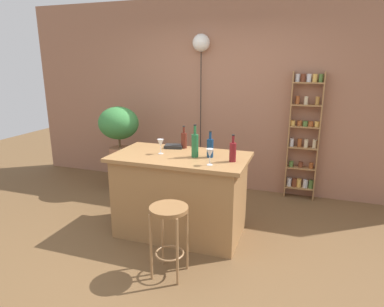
# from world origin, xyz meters

# --- Properties ---
(ground) EXTENTS (12.00, 12.00, 0.00)m
(ground) POSITION_xyz_m (0.00, 0.00, 0.00)
(ground) COLOR brown
(back_wall) EXTENTS (6.40, 0.10, 2.80)m
(back_wall) POSITION_xyz_m (0.00, 1.95, 1.40)
(back_wall) COLOR #9E6B51
(back_wall) RESTS_ON ground
(kitchen_counter) EXTENTS (1.48, 0.81, 0.92)m
(kitchen_counter) POSITION_xyz_m (0.00, 0.30, 0.46)
(kitchen_counter) COLOR #9E7042
(kitchen_counter) RESTS_ON ground
(bar_stool) EXTENTS (0.35, 0.35, 0.67)m
(bar_stool) POSITION_xyz_m (0.19, -0.48, 0.50)
(bar_stool) COLOR #997047
(bar_stool) RESTS_ON ground
(spice_shelf) EXTENTS (0.41, 0.13, 1.78)m
(spice_shelf) POSITION_xyz_m (1.25, 1.82, 0.89)
(spice_shelf) COLOR #9E7042
(spice_shelf) RESTS_ON ground
(plant_stool) EXTENTS (0.32, 0.32, 0.48)m
(plant_stool) POSITION_xyz_m (-1.32, 1.24, 0.24)
(plant_stool) COLOR #2D2823
(plant_stool) RESTS_ON ground
(potted_plant) EXTENTS (0.60, 0.54, 0.79)m
(potted_plant) POSITION_xyz_m (-1.32, 1.24, 0.99)
(potted_plant) COLOR #A86B4C
(potted_plant) RESTS_ON plant_stool
(bottle_soda_blue) EXTENTS (0.07, 0.07, 0.28)m
(bottle_soda_blue) POSITION_xyz_m (0.59, 0.25, 1.03)
(bottle_soda_blue) COLOR maroon
(bottle_soda_blue) RESTS_ON kitchen_counter
(bottle_spirits_clear) EXTENTS (0.07, 0.07, 0.26)m
(bottle_spirits_clear) POSITION_xyz_m (-0.07, 0.61, 1.02)
(bottle_spirits_clear) COLOR #5B2319
(bottle_spirits_clear) RESTS_ON kitchen_counter
(bottle_olive_oil) EXTENTS (0.07, 0.07, 0.28)m
(bottle_olive_oil) POSITION_xyz_m (0.33, 0.33, 1.03)
(bottle_olive_oil) COLOR navy
(bottle_olive_oil) RESTS_ON kitchen_counter
(bottle_vinegar) EXTENTS (0.07, 0.07, 0.35)m
(bottle_vinegar) POSITION_xyz_m (0.17, 0.29, 1.05)
(bottle_vinegar) COLOR #236638
(bottle_vinegar) RESTS_ON kitchen_counter
(wine_glass_left) EXTENTS (0.07, 0.07, 0.16)m
(wine_glass_left) POSITION_xyz_m (-0.22, 0.29, 1.04)
(wine_glass_left) COLOR silver
(wine_glass_left) RESTS_ON kitchen_counter
(wine_glass_center) EXTENTS (0.07, 0.07, 0.16)m
(wine_glass_center) POSITION_xyz_m (0.40, 0.06, 1.04)
(wine_glass_center) COLOR silver
(wine_glass_center) RESTS_ON kitchen_counter
(cookbook) EXTENTS (0.24, 0.19, 0.03)m
(cookbook) POSITION_xyz_m (-0.19, 0.58, 0.94)
(cookbook) COLOR black
(cookbook) RESTS_ON kitchen_counter
(pendant_globe_light) EXTENTS (0.25, 0.25, 2.29)m
(pendant_globe_light) POSITION_xyz_m (-0.25, 1.84, 2.15)
(pendant_globe_light) COLOR black
(pendant_globe_light) RESTS_ON ground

